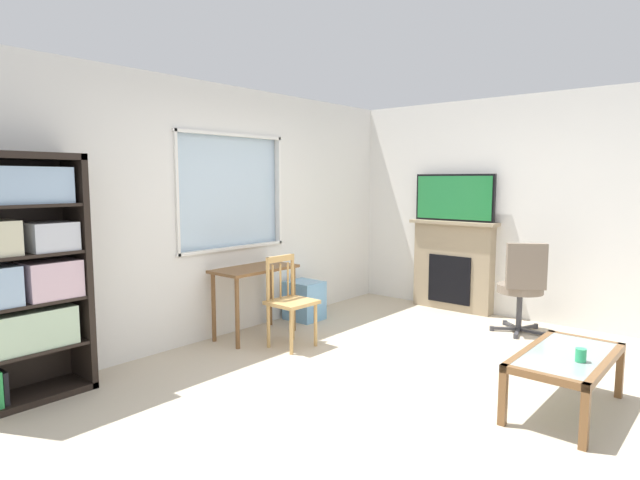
{
  "coord_description": "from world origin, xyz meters",
  "views": [
    {
      "loc": [
        -3.53,
        -2.15,
        1.65
      ],
      "look_at": [
        0.13,
        0.95,
        1.1
      ],
      "focal_mm": 29.32,
      "sensor_mm": 36.0,
      "label": 1
    }
  ],
  "objects_px": {
    "fireplace": "(453,265)",
    "office_chair": "(522,283)",
    "coffee_table": "(566,362)",
    "sippy_cup": "(581,355)",
    "wooden_chair": "(289,300)",
    "tv": "(454,198)",
    "desk_under_window": "(255,279)",
    "plastic_drawer_unit": "(304,300)",
    "bookshelf": "(19,272)"
  },
  "relations": [
    {
      "from": "fireplace",
      "to": "office_chair",
      "type": "bearing_deg",
      "value": -116.44
    },
    {
      "from": "coffee_table",
      "to": "office_chair",
      "type": "bearing_deg",
      "value": 28.16
    },
    {
      "from": "sippy_cup",
      "to": "wooden_chair",
      "type": "bearing_deg",
      "value": 92.01
    },
    {
      "from": "tv",
      "to": "office_chair",
      "type": "xyz_separation_m",
      "value": [
        -0.51,
        -1.06,
        -0.88
      ]
    },
    {
      "from": "desk_under_window",
      "to": "wooden_chair",
      "type": "xyz_separation_m",
      "value": [
        -0.01,
        -0.51,
        -0.15
      ]
    },
    {
      "from": "coffee_table",
      "to": "plastic_drawer_unit",
      "type": "bearing_deg",
      "value": 78.32
    },
    {
      "from": "coffee_table",
      "to": "desk_under_window",
      "type": "bearing_deg",
      "value": 93.72
    },
    {
      "from": "desk_under_window",
      "to": "coffee_table",
      "type": "distance_m",
      "value": 3.05
    },
    {
      "from": "desk_under_window",
      "to": "office_chair",
      "type": "distance_m",
      "value": 2.85
    },
    {
      "from": "plastic_drawer_unit",
      "to": "tv",
      "type": "xyz_separation_m",
      "value": [
        1.56,
        -1.12,
        1.2
      ]
    },
    {
      "from": "bookshelf",
      "to": "office_chair",
      "type": "distance_m",
      "value": 4.7
    },
    {
      "from": "wooden_chair",
      "to": "tv",
      "type": "bearing_deg",
      "value": -13.05
    },
    {
      "from": "wooden_chair",
      "to": "tv",
      "type": "xyz_separation_m",
      "value": [
        2.41,
        -0.56,
        0.97
      ]
    },
    {
      "from": "bookshelf",
      "to": "plastic_drawer_unit",
      "type": "height_order",
      "value": "bookshelf"
    },
    {
      "from": "bookshelf",
      "to": "desk_under_window",
      "type": "height_order",
      "value": "bookshelf"
    },
    {
      "from": "coffee_table",
      "to": "bookshelf",
      "type": "bearing_deg",
      "value": 127.66
    },
    {
      "from": "desk_under_window",
      "to": "fireplace",
      "type": "xyz_separation_m",
      "value": [
        2.42,
        -1.07,
        -0.04
      ]
    },
    {
      "from": "desk_under_window",
      "to": "wooden_chair",
      "type": "distance_m",
      "value": 0.53
    },
    {
      "from": "office_chair",
      "to": "desk_under_window",
      "type": "bearing_deg",
      "value": 131.56
    },
    {
      "from": "bookshelf",
      "to": "tv",
      "type": "distance_m",
      "value": 4.79
    },
    {
      "from": "plastic_drawer_unit",
      "to": "fireplace",
      "type": "bearing_deg",
      "value": -35.38
    },
    {
      "from": "tv",
      "to": "coffee_table",
      "type": "height_order",
      "value": "tv"
    },
    {
      "from": "tv",
      "to": "office_chair",
      "type": "bearing_deg",
      "value": -115.65
    },
    {
      "from": "fireplace",
      "to": "coffee_table",
      "type": "xyz_separation_m",
      "value": [
        -2.22,
        -1.96,
        -0.21
      ]
    },
    {
      "from": "fireplace",
      "to": "sippy_cup",
      "type": "relative_size",
      "value": 12.64
    },
    {
      "from": "desk_under_window",
      "to": "sippy_cup",
      "type": "distance_m",
      "value": 3.16
    },
    {
      "from": "plastic_drawer_unit",
      "to": "office_chair",
      "type": "distance_m",
      "value": 2.44
    },
    {
      "from": "bookshelf",
      "to": "wooden_chair",
      "type": "relative_size",
      "value": 2.05
    },
    {
      "from": "plastic_drawer_unit",
      "to": "tv",
      "type": "bearing_deg",
      "value": -35.69
    },
    {
      "from": "wooden_chair",
      "to": "tv",
      "type": "distance_m",
      "value": 2.65
    },
    {
      "from": "plastic_drawer_unit",
      "to": "office_chair",
      "type": "xyz_separation_m",
      "value": [
        1.05,
        -2.18,
        0.33
      ]
    },
    {
      "from": "fireplace",
      "to": "tv",
      "type": "height_order",
      "value": "tv"
    },
    {
      "from": "wooden_chair",
      "to": "sippy_cup",
      "type": "distance_m",
      "value": 2.64
    },
    {
      "from": "sippy_cup",
      "to": "office_chair",
      "type": "bearing_deg",
      "value": 29.56
    },
    {
      "from": "bookshelf",
      "to": "office_chair",
      "type": "relative_size",
      "value": 1.85
    },
    {
      "from": "wooden_chair",
      "to": "bookshelf",
      "type": "bearing_deg",
      "value": 164.37
    },
    {
      "from": "desk_under_window",
      "to": "tv",
      "type": "relative_size",
      "value": 0.87
    },
    {
      "from": "plastic_drawer_unit",
      "to": "sippy_cup",
      "type": "xyz_separation_m",
      "value": [
        -0.75,
        -3.21,
        0.24
      ]
    },
    {
      "from": "tv",
      "to": "plastic_drawer_unit",
      "type": "bearing_deg",
      "value": 144.31
    },
    {
      "from": "plastic_drawer_unit",
      "to": "coffee_table",
      "type": "relative_size",
      "value": 0.43
    },
    {
      "from": "wooden_chair",
      "to": "fireplace",
      "type": "relative_size",
      "value": 0.79
    },
    {
      "from": "sippy_cup",
      "to": "coffee_table",
      "type": "bearing_deg",
      "value": 45.86
    },
    {
      "from": "desk_under_window",
      "to": "fireplace",
      "type": "relative_size",
      "value": 0.8
    },
    {
      "from": "office_chair",
      "to": "plastic_drawer_unit",
      "type": "bearing_deg",
      "value": 115.79
    },
    {
      "from": "desk_under_window",
      "to": "sippy_cup",
      "type": "xyz_separation_m",
      "value": [
        0.08,
        -3.16,
        -0.14
      ]
    },
    {
      "from": "desk_under_window",
      "to": "sippy_cup",
      "type": "height_order",
      "value": "desk_under_window"
    },
    {
      "from": "desk_under_window",
      "to": "coffee_table",
      "type": "bearing_deg",
      "value": -86.28
    },
    {
      "from": "wooden_chair",
      "to": "fireplace",
      "type": "distance_m",
      "value": 2.49
    },
    {
      "from": "fireplace",
      "to": "office_chair",
      "type": "height_order",
      "value": "fireplace"
    },
    {
      "from": "plastic_drawer_unit",
      "to": "fireplace",
      "type": "xyz_separation_m",
      "value": [
        1.58,
        -1.12,
        0.34
      ]
    }
  ]
}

